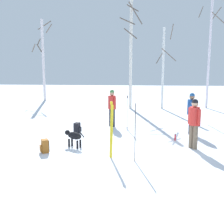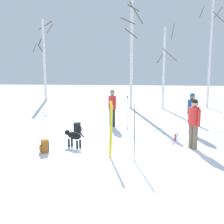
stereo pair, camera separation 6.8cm
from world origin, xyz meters
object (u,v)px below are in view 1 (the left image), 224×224
at_px(ski_pair_planted_2, 111,130).
at_px(birch_tree_1, 43,58).
at_px(ski_poles_0, 127,112).
at_px(backpack_0, 45,146).
at_px(person_4, 194,120).
at_px(person_1, 112,106).
at_px(birch_tree_2, 131,50).
at_px(ski_pair_planted_0, 135,133).
at_px(birch_tree_3, 163,67).
at_px(birch_tree_4, 209,51).
at_px(backpack_1, 77,128).
at_px(person_3, 191,111).
at_px(dog, 74,136).
at_px(water_bottle_0, 175,137).

bearing_deg(ski_pair_planted_2, birch_tree_1, 115.86).
xyz_separation_m(ski_poles_0, backpack_0, (-2.62, -3.46, -0.59)).
bearing_deg(person_4, backpack_0, -170.23).
bearing_deg(person_1, birch_tree_2, 81.72).
bearing_deg(person_4, ski_pair_planted_0, -144.65).
bearing_deg(backpack_0, birch_tree_3, 63.42).
bearing_deg(ski_pair_planted_0, birch_tree_4, 65.72).
bearing_deg(birch_tree_1, backpack_1, -65.13).
bearing_deg(backpack_1, birch_tree_4, 45.64).
xyz_separation_m(person_3, backpack_0, (-5.27, -2.89, -0.77)).
height_order(person_3, backpack_1, person_3).
distance_m(person_1, ski_poles_0, 0.95).
relative_size(backpack_1, birch_tree_2, 0.06).
distance_m(dog, birch_tree_2, 9.56).
height_order(dog, backpack_1, dog).
height_order(birch_tree_1, birch_tree_2, birch_tree_2).
height_order(person_1, water_bottle_0, person_1).
distance_m(person_3, water_bottle_0, 1.60).
bearing_deg(backpack_0, ski_pair_planted_0, -10.97).
bearing_deg(birch_tree_3, person_4, -88.83).
height_order(dog, backpack_0, dog).
height_order(ski_pair_planted_2, backpack_1, ski_pair_planted_2).
bearing_deg(dog, backpack_1, 98.04).
height_order(ski_pair_planted_2, backpack_0, ski_pair_planted_2).
xyz_separation_m(ski_pair_planted_2, birch_tree_4, (5.50, 10.39, 2.83)).
xyz_separation_m(ski_pair_planted_2, birch_tree_1, (-6.48, 13.36, 2.45)).
distance_m(person_1, water_bottle_0, 3.54).
xyz_separation_m(backpack_0, water_bottle_0, (4.48, 1.80, -0.09)).
height_order(backpack_1, birch_tree_2, birch_tree_2).
distance_m(person_1, backpack_0, 4.54).
relative_size(person_4, ski_pair_planted_0, 0.98).
bearing_deg(birch_tree_4, backpack_0, -127.59).
xyz_separation_m(water_bottle_0, birch_tree_4, (3.25, 8.24, 3.58)).
bearing_deg(ski_pair_planted_0, birch_tree_2, 91.49).
bearing_deg(birch_tree_3, dog, -114.10).
height_order(birch_tree_3, birch_tree_4, birch_tree_4).
xyz_separation_m(person_3, water_bottle_0, (-0.79, -1.10, -0.86)).
distance_m(ski_pair_planted_2, birch_tree_1, 15.05).
bearing_deg(backpack_1, water_bottle_0, -12.64).
distance_m(person_3, birch_tree_2, 7.57).
xyz_separation_m(dog, ski_pair_planted_2, (1.41, -1.05, 0.49)).
bearing_deg(backpack_0, water_bottle_0, 21.84).
height_order(backpack_0, birch_tree_1, birch_tree_1).
height_order(person_3, birch_tree_2, birch_tree_2).
relative_size(birch_tree_1, birch_tree_4, 0.89).
bearing_deg(ski_poles_0, water_bottle_0, -41.79).
relative_size(person_1, person_4, 1.00).
relative_size(person_3, birch_tree_1, 0.27).
bearing_deg(birch_tree_4, ski_pair_planted_2, -117.90).
height_order(person_3, birch_tree_3, birch_tree_3).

